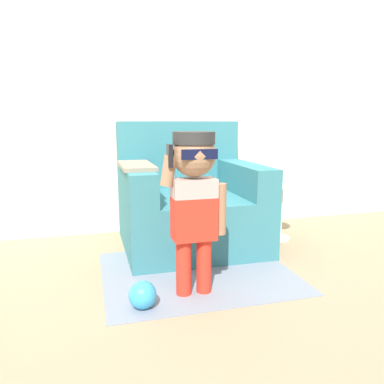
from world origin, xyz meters
The scene contains 7 objects.
ground_plane centered at (0.00, 0.00, 0.00)m, with size 10.00×10.00×0.00m, color #998466.
wall_back centered at (0.00, 0.89, 1.30)m, with size 10.00×0.05×2.60m.
armchair centered at (0.13, 0.34, 0.35)m, with size 1.13×1.05×1.04m.
person_child centered at (-0.08, -0.59, 0.66)m, with size 0.40×0.30×0.99m.
side_table centered at (0.95, 0.25, 0.30)m, with size 0.31×0.31×0.50m.
rug centered at (0.02, -0.29, 0.00)m, with size 1.30×1.11×0.01m.
toy_ball centered at (-0.41, -0.69, 0.08)m, with size 0.16×0.16×0.16m.
Camera 1 is at (-0.67, -2.66, 1.05)m, focal length 35.00 mm.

